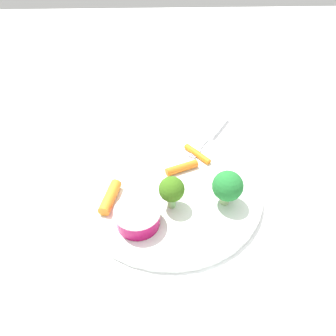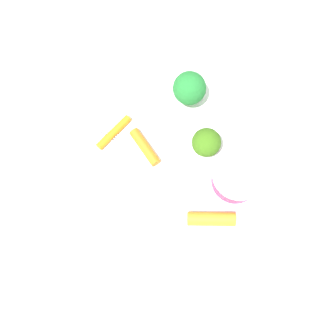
# 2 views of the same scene
# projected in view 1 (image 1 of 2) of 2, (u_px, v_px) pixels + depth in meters

# --- Properties ---
(ground_plane) EXTENTS (2.40, 2.40, 0.00)m
(ground_plane) POSITION_uv_depth(u_px,v_px,m) (170.00, 189.00, 0.46)
(ground_plane) COLOR white
(plate) EXTENTS (0.29, 0.29, 0.01)m
(plate) POSITION_uv_depth(u_px,v_px,m) (170.00, 187.00, 0.46)
(plate) COLOR white
(plate) RESTS_ON ground_plane
(sauce_cup) EXTENTS (0.06, 0.06, 0.03)m
(sauce_cup) POSITION_uv_depth(u_px,v_px,m) (138.00, 217.00, 0.39)
(sauce_cup) COLOR #9B0B47
(sauce_cup) RESTS_ON plate
(broccoli_floret_0) EXTENTS (0.04, 0.04, 0.06)m
(broccoli_floret_0) POSITION_uv_depth(u_px,v_px,m) (228.00, 186.00, 0.40)
(broccoli_floret_0) COLOR #89AB6E
(broccoli_floret_0) RESTS_ON plate
(broccoli_floret_1) EXTENTS (0.04, 0.04, 0.05)m
(broccoli_floret_1) POSITION_uv_depth(u_px,v_px,m) (169.00, 190.00, 0.40)
(broccoli_floret_1) COLOR #84B96D
(broccoli_floret_1) RESTS_ON plate
(carrot_stick_0) EXTENTS (0.05, 0.04, 0.01)m
(carrot_stick_0) POSITION_uv_depth(u_px,v_px,m) (197.00, 154.00, 0.50)
(carrot_stick_0) COLOR orange
(carrot_stick_0) RESTS_ON plate
(carrot_stick_1) EXTENTS (0.03, 0.06, 0.01)m
(carrot_stick_1) POSITION_uv_depth(u_px,v_px,m) (182.00, 168.00, 0.47)
(carrot_stick_1) COLOR orange
(carrot_stick_1) RESTS_ON plate
(carrot_stick_2) EXTENTS (0.06, 0.03, 0.02)m
(carrot_stick_2) POSITION_uv_depth(u_px,v_px,m) (110.00, 197.00, 0.42)
(carrot_stick_2) COLOR orange
(carrot_stick_2) RESTS_ON plate
(fork) EXTENTS (0.15, 0.10, 0.00)m
(fork) POSITION_uv_depth(u_px,v_px,m) (210.00, 135.00, 0.55)
(fork) COLOR #B7B5C5
(fork) RESTS_ON plate
(drinking_glass) EXTENTS (0.06, 0.06, 0.09)m
(drinking_glass) POSITION_uv_depth(u_px,v_px,m) (253.00, 330.00, 0.27)
(drinking_glass) COLOR silver
(drinking_glass) RESTS_ON ground_plane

